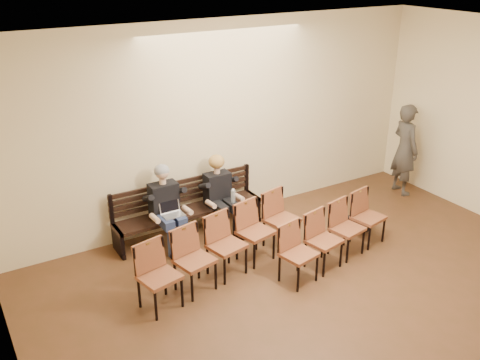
% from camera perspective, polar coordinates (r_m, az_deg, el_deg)
% --- Properties ---
extents(room_walls, '(8.02, 10.01, 3.51)m').
position_cam_1_polar(room_walls, '(5.86, 18.82, 2.71)').
color(room_walls, beige).
rests_on(room_walls, ground).
extents(bench, '(2.60, 0.90, 0.45)m').
position_cam_1_polar(bench, '(9.15, -5.39, -4.48)').
color(bench, black).
rests_on(bench, ground).
extents(seated_man, '(0.57, 0.78, 1.36)m').
position_cam_1_polar(seated_man, '(8.69, -7.84, -2.84)').
color(seated_man, black).
rests_on(seated_man, ground).
extents(seated_woman, '(0.54, 0.75, 1.25)m').
position_cam_1_polar(seated_woman, '(9.09, -2.13, -1.76)').
color(seated_woman, black).
rests_on(seated_woman, ground).
extents(laptop, '(0.37, 0.30, 0.25)m').
position_cam_1_polar(laptop, '(8.59, -7.11, -3.90)').
color(laptop, silver).
rests_on(laptop, bench).
extents(water_bottle, '(0.09, 0.09, 0.25)m').
position_cam_1_polar(water_bottle, '(8.97, -0.73, -2.46)').
color(water_bottle, silver).
rests_on(water_bottle, bench).
extents(bag, '(0.37, 0.27, 0.26)m').
position_cam_1_polar(bag, '(9.49, 12.52, -4.53)').
color(bag, black).
rests_on(bag, ground).
extents(passerby, '(0.61, 0.83, 2.08)m').
position_cam_1_polar(passerby, '(10.86, 17.27, 3.81)').
color(passerby, '#3D3832').
rests_on(passerby, ground).
extents(chair_row_front, '(2.94, 1.12, 0.94)m').
position_cam_1_polar(chair_row_front, '(7.92, -1.44, -7.05)').
color(chair_row_front, brown).
rests_on(chair_row_front, ground).
extents(chair_row_back, '(2.22, 0.91, 0.89)m').
position_cam_1_polar(chair_row_back, '(8.39, 10.19, -5.79)').
color(chair_row_back, brown).
rests_on(chair_row_back, ground).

